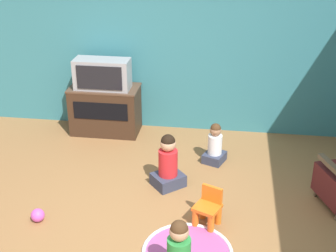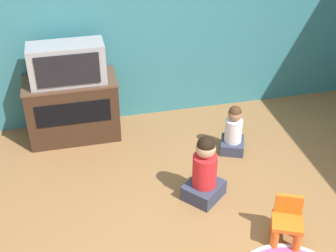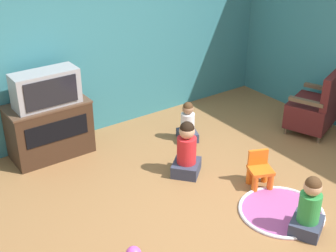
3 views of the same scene
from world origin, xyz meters
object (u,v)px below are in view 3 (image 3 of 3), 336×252
child_watching_left (309,209)px  child_watching_right (187,152)px  tv_cabinet (50,129)px  child_watching_center (188,124)px  television (46,89)px  yellow_kid_chair (260,172)px  black_armchair (315,108)px

child_watching_left → child_watching_right: 1.57m
tv_cabinet → child_watching_center: bearing=-22.8°
television → child_watching_center: size_ratio=1.42×
child_watching_left → child_watching_right: child_watching_right is taller
yellow_kid_chair → child_watching_right: size_ratio=0.61×
tv_cabinet → yellow_kid_chair: 2.62m
television → yellow_kid_chair: size_ratio=1.88×
black_armchair → child_watching_left: size_ratio=1.41×
television → child_watching_center: bearing=-21.3°
black_armchair → child_watching_right: 2.09m
black_armchair → yellow_kid_chair: 1.66m
child_watching_center → television: bearing=90.2°
television → child_watching_center: 1.89m
black_armchair → child_watching_center: bearing=-47.7°
television → yellow_kid_chair: television is taller
black_armchair → yellow_kid_chair: size_ratio=2.16×
tv_cabinet → yellow_kid_chair: (1.64, -2.04, -0.19)m
tv_cabinet → television: 0.56m
black_armchair → child_watching_center: (-1.56, 0.81, -0.11)m
child_watching_left → tv_cabinet: bearing=89.6°
tv_cabinet → child_watching_right: (1.12, -1.35, -0.07)m
tv_cabinet → television: bearing=-90.0°
child_watching_center → tv_cabinet: bearing=88.7°
child_watching_left → child_watching_center: 2.21m
child_watching_left → child_watching_right: bearing=74.7°
black_armchair → child_watching_left: bearing=17.7°
black_armchair → child_watching_right: black_armchair is taller
television → black_armchair: 3.57m
yellow_kid_chair → black_armchair: bearing=42.3°
child_watching_left → yellow_kid_chair: bearing=49.6°
child_watching_center → child_watching_left: bearing=-164.0°
tv_cabinet → child_watching_center: size_ratio=1.81×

